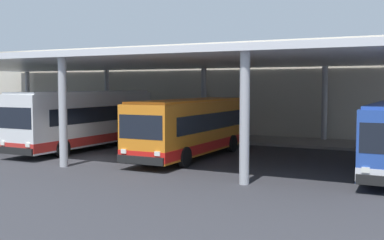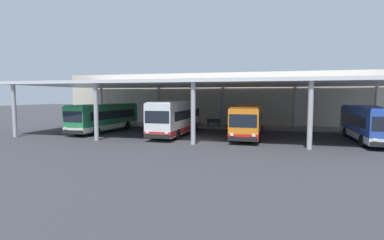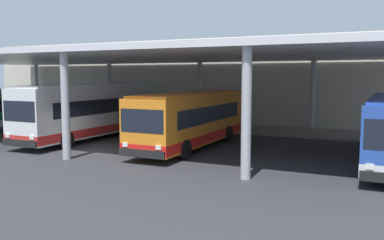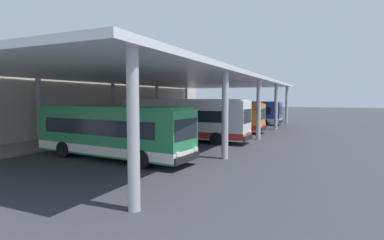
% 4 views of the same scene
% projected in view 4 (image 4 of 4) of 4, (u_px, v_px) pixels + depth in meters
% --- Properties ---
extents(ground_plane, '(200.00, 200.00, 0.00)m').
position_uv_depth(ground_plane, '(231.00, 138.00, 27.65)').
color(ground_plane, '#333338').
extents(platform_kerb, '(42.00, 4.50, 0.18)m').
position_uv_depth(platform_kerb, '(126.00, 131.00, 32.54)').
color(platform_kerb, gray).
rests_on(platform_kerb, ground).
extents(station_building_facade, '(48.00, 1.60, 7.30)m').
position_uv_depth(station_building_facade, '(102.00, 98.00, 33.63)').
color(station_building_facade, beige).
rests_on(station_building_facade, ground).
extents(canopy_shelter, '(40.00, 17.00, 5.55)m').
position_uv_depth(canopy_shelter, '(178.00, 81.00, 29.55)').
color(canopy_shelter, silver).
rests_on(canopy_shelter, ground).
extents(bus_nearest_bay, '(3.34, 10.69, 3.17)m').
position_uv_depth(bus_nearest_bay, '(112.00, 131.00, 18.09)').
color(bus_nearest_bay, '#28844C').
rests_on(bus_nearest_bay, ground).
extents(bus_second_bay, '(2.78, 11.35, 3.57)m').
position_uv_depth(bus_second_bay, '(183.00, 119.00, 25.88)').
color(bus_second_bay, white).
rests_on(bus_second_bay, ground).
extents(bus_middle_bay, '(2.75, 10.54, 3.17)m').
position_uv_depth(bus_middle_bay, '(215.00, 116.00, 32.58)').
color(bus_middle_bay, orange).
rests_on(bus_middle_bay, ground).
extents(bus_far_bay, '(2.82, 10.56, 3.17)m').
position_uv_depth(bus_far_bay, '(243.00, 112.00, 42.11)').
color(bus_far_bay, '#284CA8').
rests_on(bus_far_bay, ground).
extents(bench_waiting, '(1.80, 0.45, 0.92)m').
position_uv_depth(bench_waiting, '(120.00, 126.00, 31.66)').
color(bench_waiting, '#383D47').
rests_on(bench_waiting, platform_kerb).
extents(banner_sign, '(0.70, 0.12, 3.20)m').
position_uv_depth(banner_sign, '(154.00, 112.00, 35.93)').
color(banner_sign, '#B2B2B7').
rests_on(banner_sign, platform_kerb).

